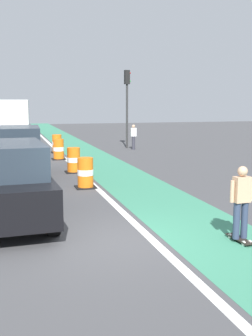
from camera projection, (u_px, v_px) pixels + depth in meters
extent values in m
plane|color=#424244|center=(109.00, 239.00, 9.33)|extent=(100.00, 100.00, 0.00)
cube|color=#387F60|center=(99.00, 162.00, 21.37)|extent=(2.50, 80.00, 0.01)
cube|color=silver|center=(70.00, 163.00, 20.96)|extent=(0.20, 80.00, 0.01)
cube|color=black|center=(240.00, 239.00, 9.15)|extent=(0.26, 0.81, 0.02)
cylinder|color=silver|center=(230.00, 236.00, 9.37)|extent=(0.05, 0.11, 0.11)
cylinder|color=silver|center=(236.00, 235.00, 9.42)|extent=(0.05, 0.11, 0.11)
cylinder|color=silver|center=(244.00, 243.00, 8.88)|extent=(0.05, 0.11, 0.11)
cylinder|color=silver|center=(250.00, 243.00, 8.93)|extent=(0.05, 0.11, 0.11)
cylinder|color=#2D3851|center=(236.00, 221.00, 9.05)|extent=(0.15, 0.15, 0.82)
cylinder|color=#2D3851|center=(244.00, 220.00, 9.12)|extent=(0.15, 0.15, 0.82)
cube|color=tan|center=(242.00, 189.00, 8.97)|extent=(0.37, 0.24, 0.56)
cylinder|color=tan|center=(232.00, 191.00, 8.90)|extent=(0.09, 0.09, 0.48)
cylinder|color=tan|center=(251.00, 190.00, 9.06)|extent=(0.09, 0.09, 0.48)
sphere|color=tan|center=(243.00, 171.00, 8.91)|extent=(0.22, 0.22, 0.22)
cube|color=black|center=(11.00, 192.00, 10.57)|extent=(2.04, 4.68, 0.90)
cube|color=#232D38|center=(10.00, 159.00, 10.43)|extent=(1.74, 2.92, 0.80)
cylinder|color=black|center=(38.00, 195.00, 12.23)|extent=(0.31, 0.69, 0.68)
cylinder|color=black|center=(53.00, 221.00, 9.56)|extent=(0.31, 0.69, 0.68)
cube|color=black|center=(20.00, 157.00, 17.30)|extent=(2.05, 4.68, 0.90)
cube|color=#232D38|center=(19.00, 136.00, 17.17)|extent=(1.75, 2.92, 0.80)
cylinder|color=black|center=(2.00, 163.00, 18.56)|extent=(0.31, 0.69, 0.68)
cylinder|color=black|center=(39.00, 162.00, 18.93)|extent=(0.31, 0.69, 0.68)
cylinder|color=black|center=(42.00, 172.00, 16.19)|extent=(0.31, 0.69, 0.68)
cylinder|color=orange|center=(86.00, 181.00, 14.88)|extent=(0.56, 0.56, 0.42)
cylinder|color=white|center=(85.00, 172.00, 14.83)|extent=(0.57, 0.57, 0.21)
cylinder|color=orange|center=(85.00, 164.00, 14.78)|extent=(0.56, 0.56, 0.42)
cube|color=black|center=(86.00, 187.00, 14.91)|extent=(0.73, 0.73, 0.04)
cylinder|color=orange|center=(74.00, 167.00, 18.13)|extent=(0.56, 0.56, 0.42)
cylinder|color=white|center=(74.00, 160.00, 18.08)|extent=(0.57, 0.57, 0.21)
cylinder|color=orange|center=(74.00, 152.00, 18.03)|extent=(0.56, 0.56, 0.42)
cube|color=black|center=(74.00, 172.00, 18.16)|extent=(0.73, 0.73, 0.04)
cylinder|color=orange|center=(59.00, 155.00, 22.24)|extent=(0.56, 0.56, 0.42)
cylinder|color=white|center=(59.00, 149.00, 22.19)|extent=(0.57, 0.57, 0.21)
cylinder|color=orange|center=(58.00, 143.00, 22.14)|extent=(0.56, 0.56, 0.42)
cube|color=black|center=(59.00, 159.00, 22.28)|extent=(0.73, 0.73, 0.04)
cylinder|color=orange|center=(57.00, 148.00, 25.25)|extent=(0.56, 0.56, 0.42)
cylinder|color=white|center=(57.00, 143.00, 25.20)|extent=(0.57, 0.57, 0.21)
cylinder|color=orange|center=(57.00, 138.00, 25.15)|extent=(0.56, 0.56, 0.42)
cube|color=black|center=(57.00, 152.00, 25.29)|extent=(0.73, 0.73, 0.04)
cube|color=silver|center=(15.00, 114.00, 36.21)|extent=(2.64, 5.73, 2.50)
cube|color=silver|center=(17.00, 118.00, 39.99)|extent=(2.31, 2.03, 2.10)
cylinder|color=black|center=(6.00, 129.00, 39.75)|extent=(0.36, 0.98, 0.96)
cylinder|color=black|center=(28.00, 129.00, 40.19)|extent=(0.36, 0.98, 0.96)
cylinder|color=black|center=(3.00, 133.00, 34.88)|extent=(0.36, 0.98, 0.96)
cylinder|color=black|center=(28.00, 132.00, 35.32)|extent=(0.36, 0.98, 0.96)
cylinder|color=#2D2D2D|center=(127.00, 116.00, 27.46)|extent=(0.14, 0.14, 4.20)
cube|color=black|center=(127.00, 77.00, 27.06)|extent=(0.32, 0.32, 0.90)
sphere|color=red|center=(129.00, 73.00, 27.06)|extent=(0.16, 0.16, 0.16)
sphere|color=green|center=(129.00, 81.00, 27.14)|extent=(0.16, 0.16, 0.16)
cylinder|color=#33333D|center=(133.00, 143.00, 26.80)|extent=(0.20, 0.20, 0.86)
cube|color=white|center=(134.00, 132.00, 26.69)|extent=(0.34, 0.20, 0.54)
sphere|color=tan|center=(134.00, 126.00, 26.63)|extent=(0.20, 0.20, 0.20)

